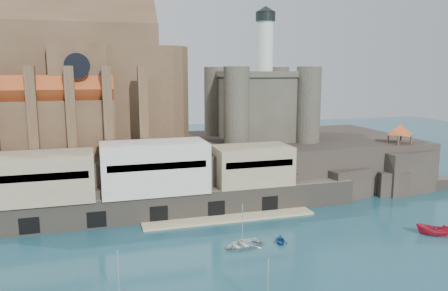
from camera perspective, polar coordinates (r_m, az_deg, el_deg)
name	(u,v)px	position (r m, az deg, el deg)	size (l,w,h in m)	color
ground	(256,264)	(59.79, 4.22, -15.22)	(300.00, 300.00, 0.00)	#194453
promontory	(191,166)	(94.20, -4.37, -2.68)	(100.00, 36.00, 10.00)	black
quay	(154,183)	(76.66, -9.11, -4.81)	(70.00, 12.00, 13.05)	#655D51
church	(69,86)	(92.58, -19.61, 7.32)	(47.00, 25.93, 30.51)	#513A26
castle_keep	(259,102)	(98.53, 4.65, 5.75)	(21.20, 21.20, 29.30)	#413E33
rock_outcrop	(398,171)	(100.33, 21.76, -3.12)	(14.50, 10.50, 8.70)	black
pavilion	(400,131)	(98.98, 22.02, 1.83)	(6.40, 6.40, 5.40)	#513A26
boat_5	(433,235)	(76.30, 25.68, -10.53)	(1.96, 2.01, 5.22)	#B41830
boat_6	(242,247)	(65.07, 2.39, -13.05)	(4.37, 1.27, 6.12)	silver
boat_7	(280,243)	(66.80, 7.36, -12.50)	(2.61, 1.59, 3.02)	navy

